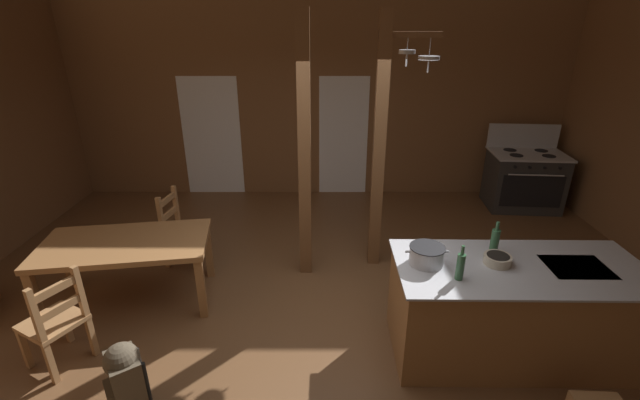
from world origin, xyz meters
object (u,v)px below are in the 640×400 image
Objects in this scene: stove_range at (523,179)px; ladderback_chair_by_post at (55,322)px; stockpot_on_counter at (426,255)px; mixing_bowl_on_counter at (497,259)px; kitchen_island at (512,310)px; ladderback_chair_near_window at (180,229)px; bottle_short_on_counter at (460,266)px; bottle_tall_on_counter at (494,240)px; dining_table at (125,249)px; backpack at (124,375)px.

stove_range is 1.39× the size of ladderback_chair_by_post.
mixing_bowl_on_counter is at bearing -0.56° from stockpot_on_counter.
kitchen_island is 9.34× the size of mixing_bowl_on_counter.
ladderback_chair_near_window is 1.88m from ladderback_chair_by_post.
bottle_short_on_counter is at bearing -32.36° from ladderback_chair_near_window.
stove_range is at bearing 53.92° from stockpot_on_counter.
ladderback_chair_by_post is 3.05× the size of bottle_tall_on_counter.
ladderback_chair_near_window is 4.09× the size of mixing_bowl_on_counter.
kitchen_island is 3.89m from dining_table.
backpack is 2.56× the size of mixing_bowl_on_counter.
stove_range is at bearing 58.20° from bottle_short_on_counter.
stove_range is 4.16m from stockpot_on_counter.
stockpot_on_counter is at bearing -30.71° from ladderback_chair_near_window.
ladderback_chair_by_post is at bearing -174.29° from bottle_tall_on_counter.
bottle_short_on_counter is (-0.41, -0.24, 0.08)m from mixing_bowl_on_counter.
dining_table is at bearing 171.47° from bottle_tall_on_counter.
dining_table is 1.52m from backpack.
bottle_tall_on_counter reaches higher than ladderback_chair_near_window.
mixing_bowl_on_counter is (3.60, -0.74, 0.31)m from dining_table.
bottle_tall_on_counter is at bearing 15.20° from backpack.
backpack is (-3.28, -0.61, -0.15)m from kitchen_island.
stove_range reaches higher than ladderback_chair_near_window.
ladderback_chair_by_post is 0.91m from backpack.
bottle_tall_on_counter is (0.04, 0.19, 0.08)m from mixing_bowl_on_counter.
ladderback_chair_near_window reaches higher than kitchen_island.
dining_table is 1.91× the size of ladderback_chair_by_post.
stockpot_on_counter is at bearing 15.03° from backpack.
backpack is (0.53, -1.39, -0.34)m from dining_table.
stove_range reaches higher than ladderback_chair_by_post.
dining_table is at bearing -154.32° from stove_range.
stockpot_on_counter is at bearing -164.19° from bottle_tall_on_counter.
backpack is 3.21m from mixing_bowl_on_counter.
backpack is at bearing -171.08° from bottle_short_on_counter.
bottle_tall_on_counter is at bearing -119.41° from stove_range.
stove_range reaches higher than bottle_short_on_counter.
bottle_tall_on_counter is (0.65, 0.19, 0.04)m from stockpot_on_counter.
stove_range reaches higher than backpack.
stockpot_on_counter is at bearing -13.77° from dining_table.
dining_table is at bearing 166.23° from stockpot_on_counter.
backpack is (0.23, -2.25, -0.14)m from ladderback_chair_near_window.
ladderback_chair_by_post is 1.59× the size of backpack.
dining_table is at bearing 168.43° from mixing_bowl_on_counter.
ladderback_chair_by_post is at bearing 179.37° from bottle_short_on_counter.
bottle_short_on_counter is at bearing -162.28° from kitchen_island.
mixing_bowl_on_counter is (3.85, 0.20, 0.51)m from ladderback_chair_by_post.
dining_table is (-5.41, -2.60, 0.17)m from stove_range.
ladderback_chair_near_window reaches higher than backpack.
bottle_tall_on_counter is (-1.77, -3.15, 0.56)m from stove_range.
mixing_bowl_on_counter is (-1.81, -3.34, 0.48)m from stove_range.
stockpot_on_counter is (-2.43, -3.33, 0.52)m from stove_range.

